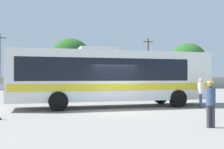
{
  "coord_description": "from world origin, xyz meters",
  "views": [
    {
      "loc": [
        -3.19,
        -14.2,
        1.81
      ],
      "look_at": [
        0.13,
        2.39,
        1.96
      ],
      "focal_mm": 43.47,
      "sensor_mm": 36.0,
      "label": 1
    }
  ],
  "objects": [
    {
      "name": "parked_car_rightmost_red",
      "position": [
        9.63,
        21.09,
        0.79
      ],
      "size": [
        4.2,
        2.28,
        1.49
      ],
      "color": "red",
      "rests_on": "ground_plane"
    },
    {
      "name": "passenger_waiting_on_apron",
      "position": [
        2.17,
        -5.41,
        0.95
      ],
      "size": [
        0.38,
        0.38,
        1.66
      ],
      "color": "#38383D",
      "rests_on": "ground_plane"
    },
    {
      "name": "attendant_by_bus_door",
      "position": [
        4.99,
        0.26,
        0.97
      ],
      "size": [
        0.47,
        0.47,
        1.72
      ],
      "color": "#33476B",
      "rests_on": "ground_plane"
    },
    {
      "name": "parked_car_third_red",
      "position": [
        3.95,
        20.98,
        0.79
      ],
      "size": [
        4.4,
        2.04,
        1.49
      ],
      "color": "red",
      "rests_on": "ground_plane"
    },
    {
      "name": "parked_car_leftmost_silver",
      "position": [
        -7.79,
        20.78,
        0.75
      ],
      "size": [
        4.17,
        2.11,
        1.4
      ],
      "color": "#B7BABF",
      "rests_on": "ground_plane"
    },
    {
      "name": "ground_plane",
      "position": [
        0.0,
        10.0,
        0.0
      ],
      "size": [
        300.0,
        300.0,
        0.0
      ],
      "primitive_type": "plane",
      "color": "gray"
    },
    {
      "name": "roadside_tree_right",
      "position": [
        18.15,
        27.57,
        5.01
      ],
      "size": [
        5.67,
        5.67,
        7.42
      ],
      "color": "brown",
      "rests_on": "ground_plane"
    },
    {
      "name": "roadside_tree_midleft",
      "position": [
        -6.85,
        28.46,
        3.62
      ],
      "size": [
        3.6,
        3.6,
        5.16
      ],
      "color": "brown",
      "rests_on": "ground_plane"
    },
    {
      "name": "parked_car_second_grey",
      "position": [
        -2.21,
        21.29,
        0.77
      ],
      "size": [
        4.13,
        2.01,
        1.45
      ],
      "color": "slate",
      "rests_on": "ground_plane"
    },
    {
      "name": "perimeter_wall",
      "position": [
        0.0,
        25.41,
        0.88
      ],
      "size": [
        80.0,
        0.3,
        1.76
      ],
      "primitive_type": "cube",
      "color": "#9E998C",
      "rests_on": "ground_plane"
    },
    {
      "name": "utility_pole_near",
      "position": [
        11.67,
        29.11,
        4.35
      ],
      "size": [
        1.8,
        0.4,
        8.33
      ],
      "color": "#4C3823",
      "rests_on": "ground_plane"
    },
    {
      "name": "coach_bus_white_yellow",
      "position": [
        -0.08,
        1.85,
        1.9
      ],
      "size": [
        12.19,
        3.3,
        3.57
      ],
      "color": "white",
      "rests_on": "ground_plane"
    },
    {
      "name": "utility_pole_far",
      "position": [
        -11.53,
        27.7,
        4.25
      ],
      "size": [
        1.8,
        0.24,
        8.14
      ],
      "color": "#4C3823",
      "rests_on": "ground_plane"
    },
    {
      "name": "roadside_tree_midright",
      "position": [
        -1.25,
        27.67,
        5.32
      ],
      "size": [
        5.64,
        5.64,
        7.72
      ],
      "color": "brown",
      "rests_on": "ground_plane"
    }
  ]
}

